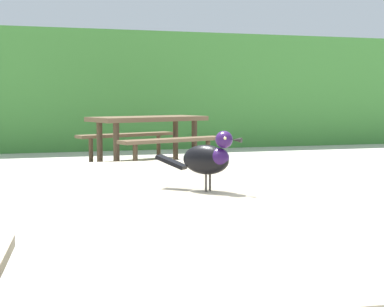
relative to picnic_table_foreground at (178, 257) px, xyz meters
name	(u,v)px	position (x,y,z in m)	size (l,w,h in m)	color
hedge_wall	(42,91)	(-0.18, 10.35, 0.61)	(28.00, 2.32, 2.34)	#428438
picnic_table_foreground	(178,257)	(0.00, 0.00, 0.00)	(1.82, 1.86, 0.74)	gray
bird_grackle	(209,157)	(0.11, 0.04, 0.29)	(0.22, 0.22, 0.18)	black
picnic_table_mid_right	(148,128)	(1.33, 6.92, 0.00)	(2.18, 2.16, 0.74)	brown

